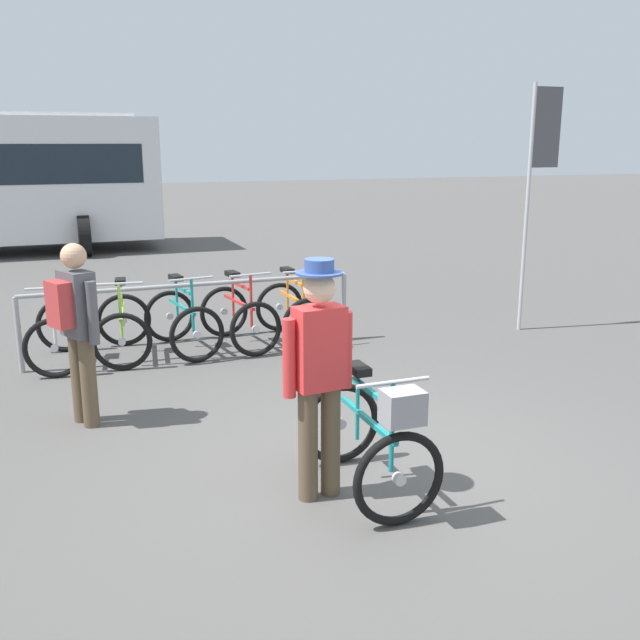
# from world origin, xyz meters

# --- Properties ---
(ground_plane) EXTENTS (80.00, 80.00, 0.00)m
(ground_plane) POSITION_xyz_m (0.00, 0.00, 0.00)
(ground_plane) COLOR #514F4C
(bike_rack_rail) EXTENTS (3.91, 0.11, 0.88)m
(bike_rack_rail) POSITION_xyz_m (-0.68, 3.58, 0.68)
(bike_rack_rail) COLOR #99999E
(bike_rack_rail) RESTS_ON ground
(racked_bike_white) EXTENTS (0.79, 1.18, 0.98)m
(racked_bike_white) POSITION_xyz_m (-2.19, 3.74, 0.37)
(racked_bike_white) COLOR black
(racked_bike_white) RESTS_ON ground
(racked_bike_lime) EXTENTS (0.78, 1.15, 0.97)m
(racked_bike_lime) POSITION_xyz_m (-1.49, 3.74, 0.37)
(racked_bike_lime) COLOR black
(racked_bike_lime) RESTS_ON ground
(racked_bike_teal) EXTENTS (0.82, 1.18, 0.97)m
(racked_bike_teal) POSITION_xyz_m (-0.79, 3.75, 0.37)
(racked_bike_teal) COLOR black
(racked_bike_teal) RESTS_ON ground
(racked_bike_red) EXTENTS (0.82, 1.19, 0.97)m
(racked_bike_red) POSITION_xyz_m (-0.09, 3.76, 0.37)
(racked_bike_red) COLOR black
(racked_bike_red) RESTS_ON ground
(racked_bike_orange) EXTENTS (0.70, 1.14, 0.98)m
(racked_bike_orange) POSITION_xyz_m (0.61, 3.77, 0.37)
(racked_bike_orange) COLOR black
(racked_bike_orange) RESTS_ON ground
(featured_bicycle) EXTENTS (0.67, 1.17, 0.97)m
(featured_bicycle) POSITION_xyz_m (-0.16, -0.39, 0.45)
(featured_bicycle) COLOR black
(featured_bicycle) RESTS_ON ground
(person_with_featured_bike) EXTENTS (0.53, 0.32, 1.72)m
(person_with_featured_bike) POSITION_xyz_m (-0.51, -0.26, 0.95)
(person_with_featured_bike) COLOR brown
(person_with_featured_bike) RESTS_ON ground
(pedestrian_with_backpack) EXTENTS (0.43, 0.49, 1.64)m
(pedestrian_with_backpack) POSITION_xyz_m (-2.03, 1.75, 0.94)
(pedestrian_with_backpack) COLOR brown
(pedestrian_with_backpack) RESTS_ON ground
(banner_flag) EXTENTS (0.44, 0.05, 3.20)m
(banner_flag) POSITION_xyz_m (3.79, 3.23, 2.23)
(banner_flag) COLOR #B2B2B7
(banner_flag) RESTS_ON ground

